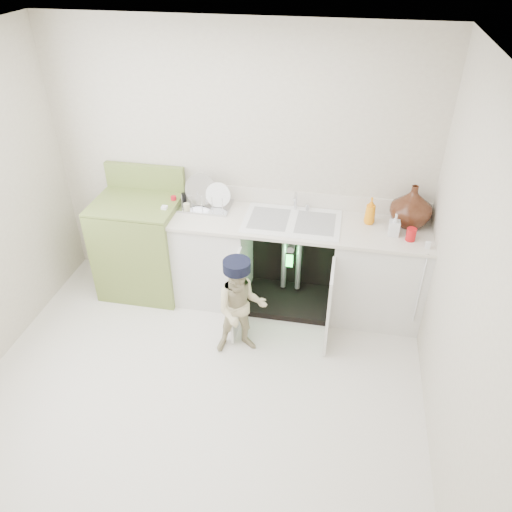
# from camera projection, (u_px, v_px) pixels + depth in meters

# --- Properties ---
(ground) EXTENTS (3.50, 3.50, 0.00)m
(ground) POSITION_uv_depth(u_px,v_px,m) (200.00, 386.00, 4.00)
(ground) COLOR silver
(ground) RESTS_ON ground
(room_shell) EXTENTS (6.00, 5.50, 1.26)m
(room_shell) POSITION_uv_depth(u_px,v_px,m) (188.00, 257.00, 3.30)
(room_shell) COLOR beige
(room_shell) RESTS_ON ground
(counter_run) EXTENTS (2.44, 1.02, 1.27)m
(counter_run) POSITION_uv_depth(u_px,v_px,m) (295.00, 260.00, 4.62)
(counter_run) COLOR silver
(counter_run) RESTS_ON ground
(avocado_stove) EXTENTS (0.78, 0.65, 1.20)m
(avocado_stove) POSITION_uv_depth(u_px,v_px,m) (142.00, 244.00, 4.82)
(avocado_stove) COLOR olive
(avocado_stove) RESTS_ON ground
(repair_worker) EXTENTS (0.64, 0.61, 0.91)m
(repair_worker) POSITION_uv_depth(u_px,v_px,m) (241.00, 307.00, 4.10)
(repair_worker) COLOR beige
(repair_worker) RESTS_ON ground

